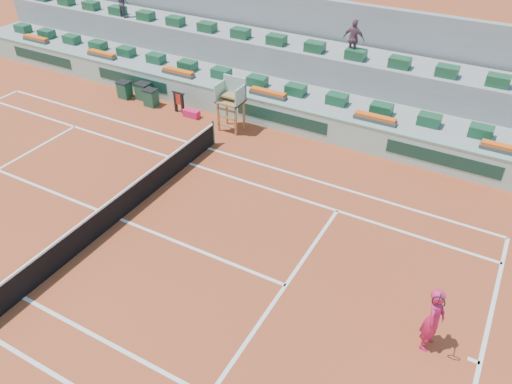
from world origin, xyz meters
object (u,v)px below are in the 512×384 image
(player_bag, at_px, (191,113))
(umpire_chair, at_px, (232,97))
(tennis_player, at_px, (434,319))
(drink_cooler_a, at_px, (151,97))

(player_bag, xyz_separation_m, umpire_chair, (2.28, -0.03, 1.37))
(player_bag, bearing_deg, umpire_chair, -0.77)
(player_bag, relative_size, tennis_player, 0.35)
(drink_cooler_a, distance_m, tennis_player, 17.07)
(drink_cooler_a, bearing_deg, tennis_player, -26.66)
(umpire_chair, height_order, drink_cooler_a, umpire_chair)
(umpire_chair, bearing_deg, drink_cooler_a, 179.01)
(drink_cooler_a, relative_size, tennis_player, 0.37)
(tennis_player, bearing_deg, umpire_chair, 144.31)
(player_bag, relative_size, umpire_chair, 0.33)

